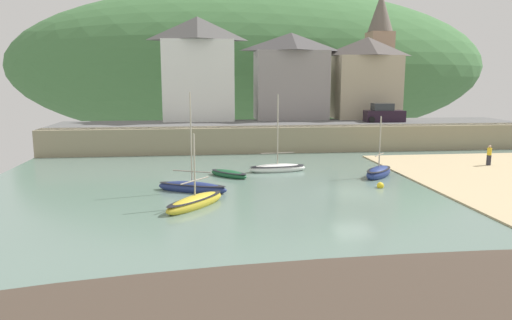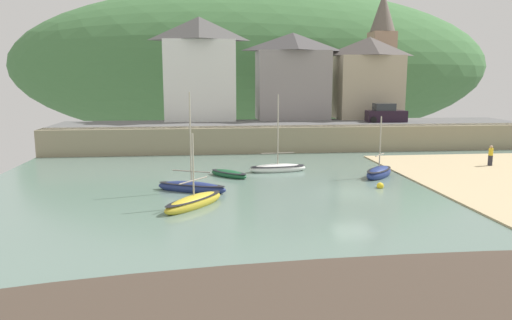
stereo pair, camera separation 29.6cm
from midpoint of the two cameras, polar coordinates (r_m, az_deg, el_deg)
ground at (r=21.90m, az=22.99°, el=-8.95°), size 48.00×41.00×0.61m
quay_seawall at (r=46.26m, az=4.85°, el=2.83°), size 48.00×9.40×2.40m
hillside_backdrop at (r=83.20m, az=-0.52°, el=11.11°), size 80.00×44.00×25.41m
waterfront_building_left at (r=52.70m, az=-7.12°, el=10.88°), size 7.82×5.33×11.03m
waterfront_building_centre at (r=53.62m, az=4.05°, el=10.06°), size 8.15×4.90×9.47m
waterfront_building_right at (r=55.90m, az=12.98°, el=9.64°), size 7.45×4.56×9.10m
church_with_spire at (r=60.73m, az=14.44°, el=12.35°), size 3.00×3.00×14.71m
sailboat_white_hull at (r=26.08m, az=-7.63°, el=-5.04°), size 3.67×4.18×4.22m
rowboat_small_beached at (r=35.73m, az=2.35°, el=-0.96°), size 4.49×1.74×5.93m
sailboat_tall_mast at (r=33.89m, az=-3.54°, el=-1.68°), size 3.00×3.06×0.61m
sailboat_blue_trim at (r=34.89m, az=14.28°, el=-1.44°), size 3.23×3.48×4.52m
dinghy_open_wooden at (r=29.65m, az=-7.96°, el=-3.23°), size 4.58×2.78×6.29m
parked_car_near_slipway at (r=51.97m, az=14.94°, el=5.34°), size 4.17×1.88×1.95m
person_near_water at (r=41.84m, az=26.02°, el=0.63°), size 0.34×0.34×1.62m
mooring_buoy at (r=31.40m, az=14.44°, el=-3.00°), size 0.45×0.45×0.45m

